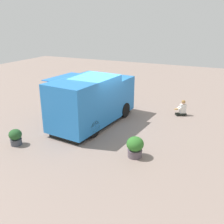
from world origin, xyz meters
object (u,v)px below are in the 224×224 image
object	(u,v)px
food_truck	(93,101)
person_customer	(182,109)
planter_flowering_near	(135,146)
planter_flowering_far	(16,137)

from	to	relation	value
food_truck	person_customer	bearing A→B (deg)	-140.42
person_customer	food_truck	bearing A→B (deg)	39.58
food_truck	planter_flowering_near	distance (m)	3.96
food_truck	planter_flowering_far	xyz separation A→B (m)	(1.84, 3.52, -0.83)
planter_flowering_near	planter_flowering_far	world-z (taller)	planter_flowering_near
food_truck	planter_flowering_far	world-z (taller)	food_truck
person_customer	planter_flowering_far	distance (m)	8.87
food_truck	planter_flowering_far	distance (m)	4.05
food_truck	planter_flowering_near	xyz separation A→B (m)	(-3.15, 2.29, -0.76)
person_customer	planter_flowering_near	xyz separation A→B (m)	(0.77, 5.52, 0.10)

